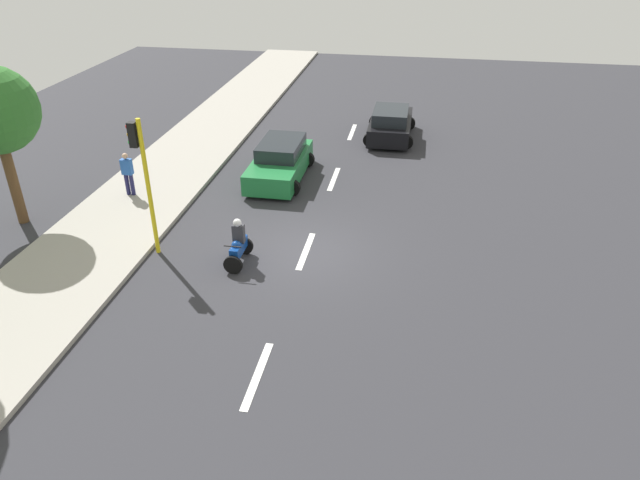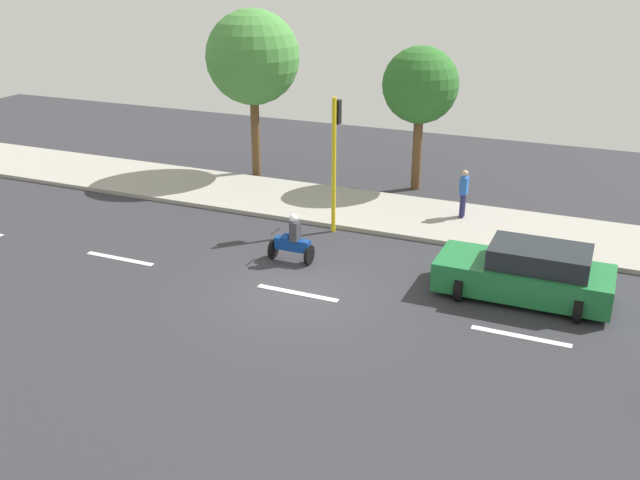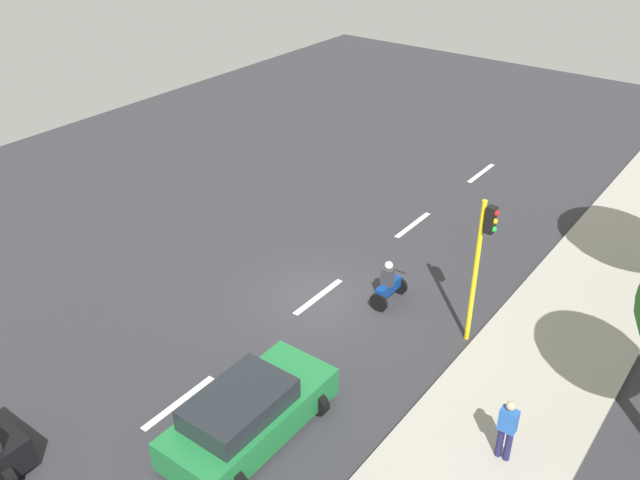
{
  "view_description": "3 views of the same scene",
  "coord_description": "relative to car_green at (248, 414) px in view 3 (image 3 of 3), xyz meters",
  "views": [
    {
      "loc": [
        -3.35,
        16.31,
        9.8
      ],
      "look_at": [
        -0.61,
        0.79,
        0.92
      ],
      "focal_mm": 33.02,
      "sensor_mm": 36.0,
      "label": 1
    },
    {
      "loc": [
        -15.8,
        -7.51,
        8.6
      ],
      "look_at": [
        -0.19,
        -0.76,
        1.77
      ],
      "focal_mm": 39.76,
      "sensor_mm": 36.0,
      "label": 2
    },
    {
      "loc": [
        10.77,
        -14.3,
        12.35
      ],
      "look_at": [
        -0.91,
        1.31,
        1.18
      ],
      "focal_mm": 38.07,
      "sensor_mm": 36.0,
      "label": 3
    }
  ],
  "objects": [
    {
      "name": "sidewalk",
      "position": [
        4.78,
        5.75,
        -0.64
      ],
      "size": [
        4.0,
        60.0,
        0.15
      ],
      "primitive_type": "cube",
      "color": "#9E998E",
      "rests_on": "ground"
    },
    {
      "name": "ground_plane",
      "position": [
        -2.22,
        5.75,
        -0.76
      ],
      "size": [
        40.0,
        60.0,
        0.1
      ],
      "primitive_type": "cube",
      "color": "#2D2D33"
    },
    {
      "name": "lane_stripe_mid",
      "position": [
        -2.22,
        5.75,
        -0.71
      ],
      "size": [
        0.2,
        2.4,
        0.01
      ],
      "primitive_type": "cube",
      "color": "white",
      "rests_on": "ground"
    },
    {
      "name": "lane_stripe_far_south",
      "position": [
        -2.22,
        17.75,
        -0.71
      ],
      "size": [
        0.2,
        2.4,
        0.01
      ],
      "primitive_type": "cube",
      "color": "white",
      "rests_on": "ground"
    },
    {
      "name": "car_green",
      "position": [
        0.0,
        0.0,
        0.0
      ],
      "size": [
        2.35,
        4.58,
        1.52
      ],
      "color": "#1E7238",
      "rests_on": "ground"
    },
    {
      "name": "pedestrian_near_signal",
      "position": [
        5.24,
        2.92,
        0.35
      ],
      "size": [
        0.4,
        0.24,
        1.69
      ],
      "color": "#1E1E4C",
      "rests_on": "sidewalk"
    },
    {
      "name": "lane_stripe_north",
      "position": [
        -2.22,
        -0.25,
        -0.71
      ],
      "size": [
        0.2,
        2.4,
        0.01
      ],
      "primitive_type": "cube",
      "color": "white",
      "rests_on": "ground"
    },
    {
      "name": "traffic_light_corner",
      "position": [
        2.62,
        6.64,
        2.22
      ],
      "size": [
        0.49,
        0.24,
        4.5
      ],
      "color": "yellow",
      "rests_on": "ground"
    },
    {
      "name": "lane_stripe_south",
      "position": [
        -2.22,
        11.75,
        -0.71
      ],
      "size": [
        0.2,
        2.4,
        0.01
      ],
      "primitive_type": "cube",
      "color": "white",
      "rests_on": "ground"
    },
    {
      "name": "motorcycle",
      "position": [
        -0.29,
        6.83,
        -0.07
      ],
      "size": [
        0.6,
        1.3,
        1.53
      ],
      "color": "black",
      "rests_on": "ground"
    }
  ]
}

